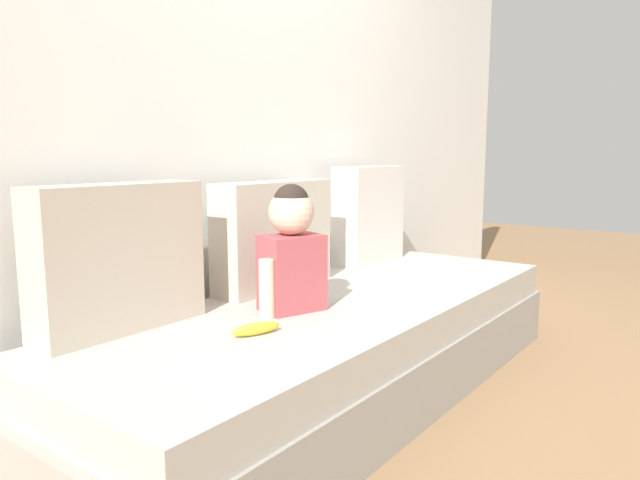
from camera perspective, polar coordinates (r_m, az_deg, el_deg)
The scene contains 8 objects.
ground_plane at distance 2.46m, azimuth 1.70°, elevation -14.70°, with size 12.00×12.00×0.00m, color #93704C.
back_wall at distance 2.64m, azimuth -8.56°, elevation 14.56°, with size 5.64×0.10×2.50m, color white.
couch at distance 2.39m, azimuth 1.73°, elevation -10.40°, with size 2.44×0.87×0.39m.
throw_pillow_left at distance 1.99m, azimuth -19.03°, elevation -1.65°, with size 0.57×0.16×0.48m, color #C1B29E.
throw_pillow_center at distance 2.49m, azimuth -4.52°, elevation 0.49°, with size 0.60×0.16×0.45m, color beige.
throw_pillow_right at distance 3.09m, azimuth 4.79°, elevation 2.50°, with size 0.46×0.16×0.50m, color silver.
toddler at distance 2.12m, azimuth -2.79°, elevation -0.84°, with size 0.33×0.21×0.46m.
banana at distance 1.89m, azimuth -6.28°, elevation -8.59°, with size 0.17×0.04×0.04m, color yellow.
Camera 1 is at (-1.85, -1.30, 0.97)m, focal length 32.80 mm.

